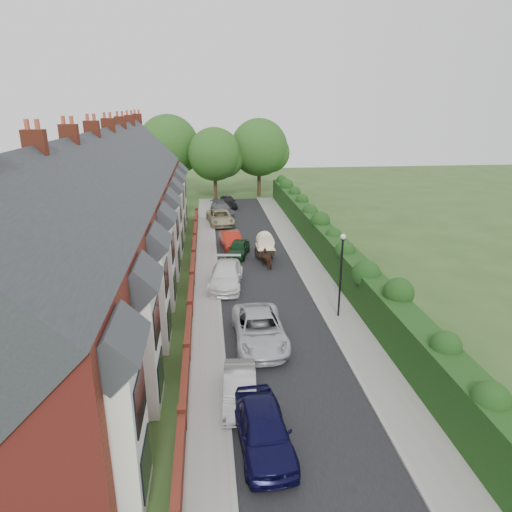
% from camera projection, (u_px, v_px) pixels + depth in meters
% --- Properties ---
extents(ground, '(140.00, 140.00, 0.00)m').
position_uv_depth(ground, '(294.00, 356.00, 23.00)').
color(ground, '#2D4C1E').
rests_on(ground, ground).
extents(road, '(6.00, 58.00, 0.02)m').
position_uv_depth(road, '(260.00, 277.00, 33.31)').
color(road, black).
rests_on(road, ground).
extents(pavement_hedge_side, '(2.20, 58.00, 0.12)m').
position_uv_depth(pavement_hedge_side, '(314.00, 275.00, 33.71)').
color(pavement_hedge_side, gray).
rests_on(pavement_hedge_side, ground).
extents(pavement_house_side, '(1.70, 58.00, 0.12)m').
position_uv_depth(pavement_house_side, '(207.00, 279.00, 32.91)').
color(pavement_house_side, gray).
rests_on(pavement_house_side, ground).
extents(kerb_hedge_side, '(0.18, 58.00, 0.13)m').
position_uv_depth(kerb_hedge_side, '(301.00, 275.00, 33.60)').
color(kerb_hedge_side, gray).
rests_on(kerb_hedge_side, ground).
extents(kerb_house_side, '(0.18, 58.00, 0.13)m').
position_uv_depth(kerb_house_side, '(218.00, 278.00, 32.98)').
color(kerb_house_side, gray).
rests_on(kerb_house_side, ground).
extents(hedge, '(2.10, 58.00, 2.85)m').
position_uv_depth(hedge, '(339.00, 254.00, 33.40)').
color(hedge, '#183812').
rests_on(hedge, ground).
extents(terrace_row, '(9.05, 40.50, 11.50)m').
position_uv_depth(terrace_row, '(105.00, 226.00, 29.88)').
color(terrace_row, maroon).
rests_on(terrace_row, ground).
extents(garden_wall_row, '(0.35, 40.35, 1.10)m').
position_uv_depth(garden_wall_row, '(192.00, 279.00, 31.73)').
color(garden_wall_row, maroon).
rests_on(garden_wall_row, ground).
extents(lamppost, '(0.32, 0.32, 5.16)m').
position_uv_depth(lamppost, '(341.00, 265.00, 26.06)').
color(lamppost, black).
rests_on(lamppost, ground).
extents(tree_far_left, '(7.14, 6.80, 9.29)m').
position_uv_depth(tree_far_left, '(217.00, 156.00, 58.69)').
color(tree_far_left, '#332316').
rests_on(tree_far_left, ground).
extents(tree_far_right, '(7.98, 7.60, 10.31)m').
position_uv_depth(tree_far_right, '(262.00, 149.00, 61.00)').
color(tree_far_right, '#332316').
rests_on(tree_far_right, ground).
extents(tree_far_back, '(8.40, 8.00, 10.82)m').
position_uv_depth(tree_far_back, '(172.00, 147.00, 60.63)').
color(tree_far_back, '#332316').
rests_on(tree_far_back, ground).
extents(car_navy, '(2.21, 4.80, 1.59)m').
position_uv_depth(car_navy, '(263.00, 429.00, 16.66)').
color(car_navy, black).
rests_on(car_navy, ground).
extents(car_silver_a, '(1.63, 4.02, 1.30)m').
position_uv_depth(car_silver_a, '(240.00, 388.00, 19.28)').
color(car_silver_a, '#9D9CA1').
rests_on(car_silver_a, ground).
extents(car_silver_b, '(2.71, 5.74, 1.58)m').
position_uv_depth(car_silver_b, '(259.00, 329.00, 24.02)').
color(car_silver_b, silver).
rests_on(car_silver_b, ground).
extents(car_white, '(2.84, 5.57, 1.55)m').
position_uv_depth(car_white, '(226.00, 276.00, 31.55)').
color(car_white, white).
rests_on(car_white, ground).
extents(car_green, '(2.43, 4.06, 1.29)m').
position_uv_depth(car_green, '(238.00, 248.00, 37.89)').
color(car_green, black).
rests_on(car_green, ground).
extents(car_red, '(2.08, 4.64, 1.48)m').
position_uv_depth(car_red, '(231.00, 241.00, 39.70)').
color(car_red, '#9E1E11').
rests_on(car_red, ground).
extents(car_beige, '(3.05, 5.54, 1.47)m').
position_uv_depth(car_beige, '(220.00, 217.00, 47.81)').
color(car_beige, tan).
rests_on(car_beige, ground).
extents(car_grey, '(2.95, 4.97, 1.35)m').
position_uv_depth(car_grey, '(222.00, 209.00, 51.90)').
color(car_grey, '#57595E').
rests_on(car_grey, ground).
extents(car_black, '(2.27, 4.45, 1.45)m').
position_uv_depth(car_black, '(228.00, 202.00, 55.60)').
color(car_black, black).
rests_on(car_black, ground).
extents(horse, '(1.35, 1.81, 1.39)m').
position_uv_depth(horse, '(268.00, 259.00, 35.15)').
color(horse, '#422418').
rests_on(horse, ground).
extents(horse_cart, '(1.44, 3.18, 2.29)m').
position_uv_depth(horse_cart, '(265.00, 245.00, 36.64)').
color(horse_cart, black).
rests_on(horse_cart, ground).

